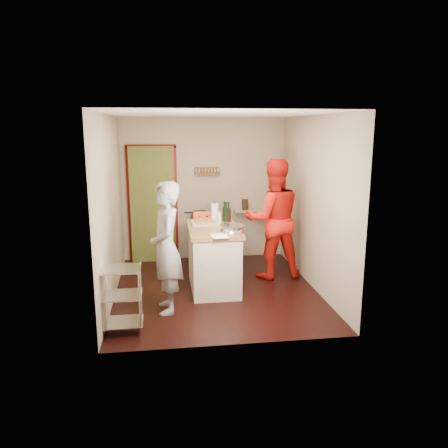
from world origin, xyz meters
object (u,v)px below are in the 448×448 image
(wire_shelving, at_px, (122,296))
(island, at_px, (214,256))
(stove, at_px, (209,238))
(person_red, at_px, (273,219))
(person_stripe, at_px, (166,248))

(wire_shelving, distance_m, island, 1.81)
(stove, bearing_deg, person_red, -44.07)
(stove, height_order, wire_shelving, stove)
(person_red, bearing_deg, person_stripe, 32.31)
(person_stripe, bearing_deg, stove, 154.43)
(stove, bearing_deg, island, -92.94)
(stove, xyz_separation_m, person_red, (0.95, -0.92, 0.52))
(wire_shelving, relative_size, person_stripe, 0.46)
(stove, distance_m, person_stripe, 2.29)
(island, distance_m, person_red, 1.19)
(stove, relative_size, wire_shelving, 1.26)
(island, bearing_deg, stove, 87.06)
(person_red, bearing_deg, island, 19.49)
(island, relative_size, person_red, 0.70)
(stove, xyz_separation_m, wire_shelving, (-1.33, -2.62, -0.01))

